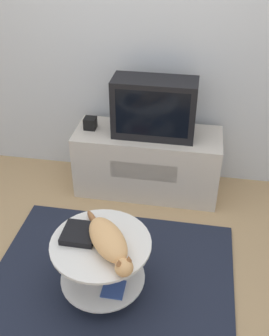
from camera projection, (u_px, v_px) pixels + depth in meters
ground_plane at (108, 295)px, 2.65m from camera, size 12.00×12.00×0.00m
wall_back at (145, 35)px, 3.19m from camera, size 8.00×0.05×2.60m
rug at (108, 294)px, 2.65m from camera, size 1.68×1.58×0.02m
tv_stand at (147, 162)px, 3.48m from camera, size 1.25×0.48×0.58m
tv at (154, 108)px, 3.16m from camera, size 0.67×0.28×0.49m
speaker at (90, 123)px, 3.36m from camera, size 0.10×0.10×0.10m
coffee_table at (102, 260)px, 2.51m from camera, size 0.63×0.63×0.44m
dvd_box at (80, 233)px, 2.45m from camera, size 0.21×0.20×0.04m
cat at (109, 241)px, 2.33m from camera, size 0.41×0.52×0.14m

